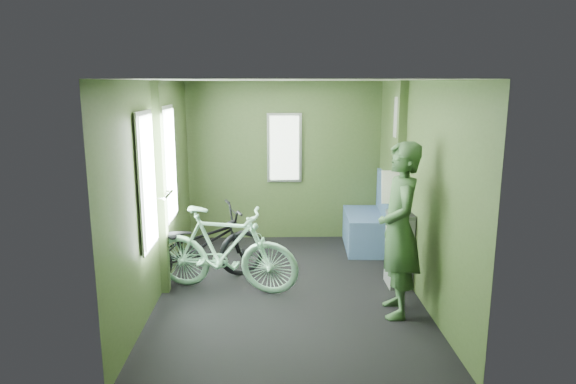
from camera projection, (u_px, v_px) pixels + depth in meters
name	position (u px, v px, depth m)	size (l,w,h in m)	color
room	(285.00, 163.00, 5.49)	(4.00, 4.02, 2.31)	black
bicycle_black	(197.00, 282.00, 5.96)	(0.59, 1.68, 0.88)	black
bicycle_mint	(225.00, 292.00, 5.68)	(0.47, 1.66, 1.00)	#88CBA3
passenger	(399.00, 230.00, 5.00)	(0.45, 0.69, 1.73)	#2E4F2B
waste_box	(399.00, 249.00, 5.80)	(0.25, 0.35, 0.85)	slate
bench_seat	(368.00, 227.00, 7.14)	(0.61, 1.03, 1.05)	navy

